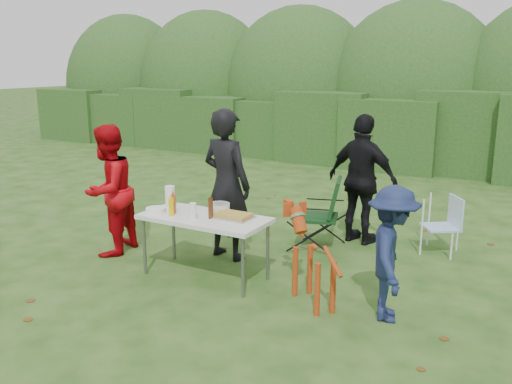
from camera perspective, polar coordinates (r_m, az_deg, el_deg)
The scene contains 20 objects.
ground at distance 6.26m, azimuth -6.43°, elevation -9.82°, with size 80.00×80.00×0.00m, color #1E4211.
hedge_row at distance 13.18m, azimuth 14.27°, elevation 6.16°, with size 22.00×1.40×1.70m, color #23471C.
shrub_backdrop at distance 14.66m, azimuth 16.13°, elevation 9.71°, with size 20.00×2.60×3.20m, color #3D6628.
folding_table at distance 6.28m, azimuth -5.44°, elevation -3.03°, with size 1.50×0.70×0.74m.
person_cook at distance 6.84m, azimuth -3.12°, elevation 0.78°, with size 0.70×0.46×1.92m, color black.
person_red_jacket at distance 7.26m, azimuth -15.26°, elevation 0.17°, with size 0.83×0.64×1.70m, color #B2050D.
person_black_puffy at distance 7.55m, azimuth 11.14°, elevation 1.28°, with size 1.05×0.44×1.79m, color black.
child at distance 5.42m, azimuth 14.10°, elevation -6.34°, with size 0.87×0.50×1.34m, color #172148.
dog at distance 5.65m, azimuth 6.12°, elevation -7.20°, with size 1.01×0.40×0.96m, color #A13710, non-canonical shape.
camping_chair at distance 7.33m, azimuth 6.46°, elevation -2.21°, with size 0.61×0.61×0.98m, color #123616, non-canonical shape.
lawn_chair at distance 7.53m, azimuth 18.85°, elevation -3.28°, with size 0.45×0.45×0.77m, color #448BCB, non-canonical shape.
food_tray at distance 6.18m, azimuth -2.45°, elevation -2.67°, with size 0.45×0.30×0.02m, color #B7B7BA.
focaccia_bread at distance 6.17m, azimuth -2.45°, elevation -2.42°, with size 0.40×0.26×0.04m, color #B88E38.
mustard_bottle at distance 6.32m, azimuth -8.91°, elevation -1.59°, with size 0.06×0.06×0.20m, color #DEBF03.
ketchup_bottle at distance 6.41m, azimuth -8.70°, elevation -1.28°, with size 0.06×0.06×0.22m, color #AE411C.
beer_bottle at distance 6.15m, azimuth -4.80°, elevation -1.71°, with size 0.06×0.06×0.24m, color #47230F.
paper_towel_roll at distance 6.69m, azimuth -9.04°, elevation -0.47°, with size 0.12×0.12×0.26m, color white.
cup_stack at distance 6.18m, azimuth -6.65°, elevation -1.98°, with size 0.08×0.08×0.18m, color white.
pasta_bowl at distance 6.43m, azimuth -3.92°, elevation -1.64°, with size 0.26×0.26×0.10m, color silver.
plate_stack at distance 6.52m, azimuth -10.49°, elevation -1.85°, with size 0.24×0.24×0.05m, color white.
Camera 1 is at (3.40, -4.63, 2.49)m, focal length 38.00 mm.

